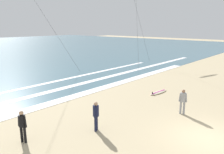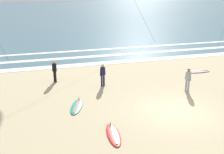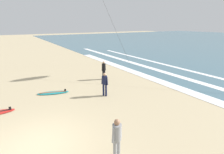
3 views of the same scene
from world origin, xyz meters
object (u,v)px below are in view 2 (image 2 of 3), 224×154
surfer_left_far (188,78)px  surfboard_left_pile (113,134)px  surfer_background_far (103,73)px  surfboard_right_spare (198,71)px  surfboard_near_water (77,106)px  surfer_left_near (54,69)px

surfer_left_far → surfboard_left_pile: size_ratio=0.75×
surfer_background_far → surfboard_right_spare: (8.12, 0.96, -0.91)m
surfboard_left_pile → surfboard_right_spare: bearing=38.6°
surfboard_near_water → surfboard_left_pile: bearing=-70.4°
surfer_left_near → surfboard_right_spare: bearing=-3.8°
surfer_left_near → surfboard_near_water: bearing=-78.9°
surfer_left_near → surfer_background_far: size_ratio=1.00×
surfer_left_near → surfboard_left_pile: surfer_left_near is taller
surfer_background_far → surfboard_right_spare: surfer_background_far is taller
surfer_left_near → surfboard_near_water: size_ratio=0.73×
surfer_left_far → surfboard_right_spare: surfer_left_far is taller
surfboard_right_spare → surfboard_left_pile: (-9.14, -7.30, 0.00)m
surfer_background_far → surfer_left_far: bearing=-25.3°
surfer_left_far → surfboard_right_spare: (2.97, 3.40, -0.91)m
surfer_background_far → surfboard_right_spare: 8.23m
surfer_left_near → surfer_left_far: same height
surfboard_near_water → surfboard_left_pile: size_ratio=1.02×
surfer_left_near → surfboard_left_pile: 8.37m
surfer_left_near → surfboard_right_spare: size_ratio=0.75×
surfer_background_far → surfboard_near_water: 3.76m
surfer_left_near → surfboard_near_water: surfer_left_near is taller
surfer_background_far → surfer_left_far: (5.15, -2.44, 0.00)m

